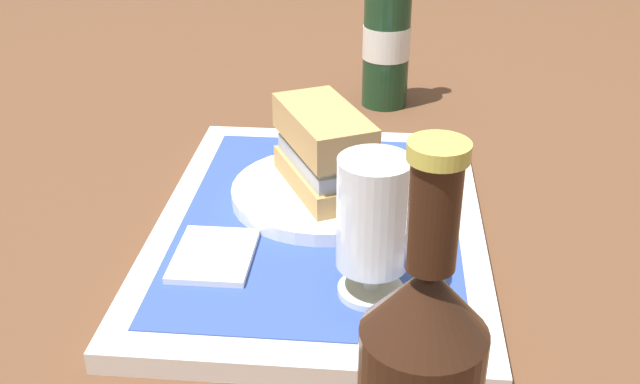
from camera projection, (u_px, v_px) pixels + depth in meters
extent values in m
plane|color=brown|center=(320.00, 236.00, 0.76)|extent=(3.00, 3.00, 0.00)
cube|color=silver|center=(320.00, 227.00, 0.76)|extent=(0.44, 0.32, 0.02)
cube|color=#2D4793|center=(320.00, 218.00, 0.75)|extent=(0.38, 0.27, 0.00)
cylinder|color=white|center=(327.00, 193.00, 0.79)|extent=(0.19, 0.19, 0.01)
cube|color=tan|center=(327.00, 176.00, 0.78)|extent=(0.14, 0.12, 0.02)
cube|color=#9EA3A8|center=(327.00, 159.00, 0.77)|extent=(0.13, 0.10, 0.02)
cube|color=silver|center=(327.00, 148.00, 0.76)|extent=(0.12, 0.10, 0.01)
sphere|color=#47932D|center=(347.00, 159.00, 0.72)|extent=(0.04, 0.04, 0.04)
cube|color=tan|center=(328.00, 128.00, 0.75)|extent=(0.14, 0.12, 0.04)
cylinder|color=silver|center=(371.00, 290.00, 0.64)|extent=(0.06, 0.06, 0.01)
cylinder|color=silver|center=(371.00, 275.00, 0.63)|extent=(0.01, 0.01, 0.02)
cylinder|color=silver|center=(374.00, 213.00, 0.61)|extent=(0.06, 0.06, 0.09)
cylinder|color=gold|center=(372.00, 248.00, 0.62)|extent=(0.06, 0.06, 0.03)
cylinder|color=white|center=(373.00, 227.00, 0.61)|extent=(0.05, 0.05, 0.01)
cube|color=white|center=(214.00, 255.00, 0.69)|extent=(0.09, 0.07, 0.01)
cone|color=black|center=(427.00, 300.00, 0.36)|extent=(0.06, 0.06, 0.04)
cylinder|color=black|center=(434.00, 215.00, 0.34)|extent=(0.02, 0.02, 0.05)
cylinder|color=#BFB74C|center=(439.00, 151.00, 0.32)|extent=(0.03, 0.03, 0.01)
cylinder|color=#19381E|center=(386.00, 48.00, 1.04)|extent=(0.06, 0.06, 0.17)
cylinder|color=silver|center=(386.00, 42.00, 1.04)|extent=(0.07, 0.07, 0.05)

